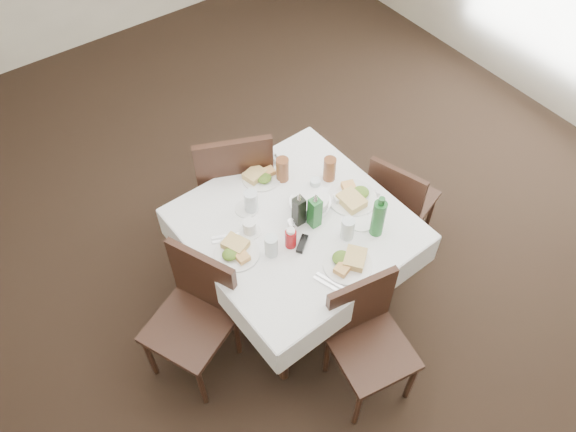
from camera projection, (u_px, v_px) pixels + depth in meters
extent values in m
plane|color=black|center=(284.00, 280.00, 3.90)|extent=(7.00, 7.00, 0.00)
cylinder|color=black|center=(283.00, 349.00, 3.19)|extent=(0.06, 0.06, 0.72)
cylinder|color=black|center=(202.00, 253.00, 3.61)|extent=(0.06, 0.06, 0.72)
cylinder|color=black|center=(391.00, 271.00, 3.52)|extent=(0.06, 0.06, 0.72)
cylinder|color=black|center=(305.00, 191.00, 3.95)|extent=(0.06, 0.06, 0.72)
cube|color=black|center=(296.00, 225.00, 3.27)|extent=(1.11, 1.11, 0.03)
cube|color=white|center=(296.00, 223.00, 3.26)|extent=(1.22, 1.22, 0.01)
cube|color=white|center=(239.00, 178.00, 3.64)|extent=(1.18, 0.06, 0.22)
cube|color=white|center=(363.00, 302.00, 3.05)|extent=(1.18, 0.06, 0.22)
cube|color=white|center=(368.00, 189.00, 3.57)|extent=(0.06, 1.18, 0.22)
cube|color=white|center=(213.00, 286.00, 3.11)|extent=(0.06, 1.18, 0.22)
cube|color=black|center=(233.00, 177.00, 3.85)|extent=(0.64, 0.64, 0.04)
cube|color=black|center=(235.00, 173.00, 3.51)|extent=(0.46, 0.24, 0.53)
cylinder|color=black|center=(259.00, 175.00, 4.20)|extent=(0.04, 0.04, 0.49)
cylinder|color=black|center=(270.00, 218.00, 3.94)|extent=(0.04, 0.04, 0.49)
cylinder|color=black|center=(203.00, 184.00, 4.14)|extent=(0.04, 0.04, 0.49)
cylinder|color=black|center=(211.00, 227.00, 3.89)|extent=(0.04, 0.04, 0.49)
cube|color=black|center=(373.00, 352.00, 3.11)|extent=(0.48, 0.48, 0.04)
cube|color=black|center=(359.00, 305.00, 3.04)|extent=(0.41, 0.11, 0.45)
cylinder|color=black|center=(358.00, 408.00, 3.12)|extent=(0.03, 0.03, 0.42)
cylinder|color=black|center=(327.00, 355.00, 3.32)|extent=(0.03, 0.03, 0.42)
cylinder|color=black|center=(411.00, 381.00, 3.22)|extent=(0.03, 0.03, 0.42)
cylinder|color=black|center=(378.00, 331.00, 3.42)|extent=(0.03, 0.03, 0.42)
cube|color=black|center=(402.00, 198.00, 3.85)|extent=(0.50, 0.50, 0.04)
cube|color=black|center=(394.00, 194.00, 3.59)|extent=(0.16, 0.38, 0.43)
cylinder|color=black|center=(430.00, 213.00, 4.03)|extent=(0.03, 0.03, 0.40)
cylinder|color=black|center=(408.00, 244.00, 3.85)|extent=(0.03, 0.03, 0.40)
cylinder|color=black|center=(389.00, 192.00, 4.15)|extent=(0.03, 0.03, 0.40)
cylinder|color=black|center=(365.00, 221.00, 3.98)|extent=(0.03, 0.03, 0.40)
cube|color=black|center=(189.00, 328.00, 3.18)|extent=(0.57, 0.57, 0.04)
cube|color=black|center=(204.00, 280.00, 3.11)|extent=(0.21, 0.41, 0.47)
cylinder|color=black|center=(150.00, 356.00, 3.31)|extent=(0.04, 0.04, 0.44)
cylinder|color=black|center=(187.00, 308.00, 3.51)|extent=(0.04, 0.04, 0.44)
cylinder|color=black|center=(202.00, 386.00, 3.19)|extent=(0.04, 0.04, 0.44)
cylinder|color=black|center=(237.00, 335.00, 3.40)|extent=(0.04, 0.04, 0.44)
cylinder|color=white|center=(261.00, 177.00, 3.47)|extent=(0.25, 0.25, 0.01)
cube|color=tan|center=(255.00, 174.00, 3.45)|extent=(0.15, 0.13, 0.04)
cube|color=#F0AC55|center=(268.00, 172.00, 3.47)|extent=(0.09, 0.07, 0.03)
ellipsoid|color=#346A17|center=(264.00, 178.00, 3.43)|extent=(0.09, 0.08, 0.04)
cylinder|color=white|center=(347.00, 265.00, 3.06)|extent=(0.27, 0.27, 0.01)
cube|color=tan|center=(355.00, 258.00, 3.05)|extent=(0.18, 0.17, 0.05)
cube|color=#F0AC55|center=(343.00, 268.00, 3.01)|extent=(0.11, 0.09, 0.04)
ellipsoid|color=#346A17|center=(341.00, 257.00, 3.05)|extent=(0.10, 0.09, 0.05)
cylinder|color=white|center=(352.00, 198.00, 3.36)|extent=(0.30, 0.30, 0.02)
cube|color=tan|center=(352.00, 200.00, 3.31)|extent=(0.12, 0.15, 0.05)
cube|color=#F0AC55|center=(349.00, 188.00, 3.38)|extent=(0.11, 0.12, 0.04)
ellipsoid|color=#346A17|center=(360.00, 193.00, 3.35)|extent=(0.11, 0.10, 0.05)
cylinder|color=white|center=(237.00, 253.00, 3.11)|extent=(0.25, 0.25, 0.01)
cube|color=tan|center=(235.00, 244.00, 3.11)|extent=(0.15, 0.16, 0.04)
cube|color=#F0AC55|center=(242.00, 256.00, 3.07)|extent=(0.07, 0.09, 0.03)
ellipsoid|color=#346A17|center=(230.00, 254.00, 3.07)|extent=(0.09, 0.08, 0.04)
cylinder|color=white|center=(247.00, 209.00, 3.31)|extent=(0.14, 0.14, 0.01)
cylinder|color=white|center=(361.00, 222.00, 3.25)|extent=(0.14, 0.14, 0.01)
cylinder|color=silver|center=(251.00, 202.00, 3.26)|extent=(0.08, 0.08, 0.15)
cylinder|color=silver|center=(348.00, 229.00, 3.14)|extent=(0.08, 0.08, 0.14)
cylinder|color=silver|center=(315.00, 187.00, 3.35)|extent=(0.06, 0.06, 0.12)
cylinder|color=silver|center=(271.00, 246.00, 3.06)|extent=(0.07, 0.07, 0.14)
cylinder|color=brown|center=(282.00, 169.00, 3.41)|extent=(0.08, 0.08, 0.16)
cylinder|color=brown|center=(330.00, 169.00, 3.41)|extent=(0.08, 0.08, 0.16)
cylinder|color=silver|center=(310.00, 203.00, 3.32)|extent=(0.25, 0.25, 0.04)
cylinder|color=white|center=(310.00, 200.00, 3.29)|extent=(0.22, 0.22, 0.05)
cube|color=black|center=(299.00, 211.00, 3.18)|extent=(0.06, 0.06, 0.20)
cone|color=silver|center=(299.00, 196.00, 3.09)|extent=(0.03, 0.03, 0.05)
cube|color=#206829|center=(315.00, 212.00, 3.17)|extent=(0.06, 0.06, 0.20)
cone|color=silver|center=(316.00, 197.00, 3.07)|extent=(0.03, 0.03, 0.06)
cylinder|color=#A50E13|center=(291.00, 239.00, 3.11)|extent=(0.06, 0.06, 0.12)
cylinder|color=white|center=(291.00, 231.00, 3.05)|extent=(0.05, 0.05, 0.02)
cylinder|color=white|center=(291.00, 226.00, 3.19)|extent=(0.04, 0.04, 0.07)
cylinder|color=silver|center=(291.00, 221.00, 3.16)|extent=(0.04, 0.04, 0.01)
cylinder|color=#3F2A20|center=(292.00, 229.00, 3.18)|extent=(0.04, 0.04, 0.07)
cylinder|color=silver|center=(292.00, 224.00, 3.15)|extent=(0.04, 0.04, 0.01)
cylinder|color=white|center=(250.00, 231.00, 3.21)|extent=(0.13, 0.13, 0.01)
cylinder|color=white|center=(250.00, 226.00, 3.17)|extent=(0.08, 0.08, 0.08)
cylinder|color=black|center=(249.00, 223.00, 3.15)|extent=(0.07, 0.07, 0.01)
torus|color=white|center=(250.00, 220.00, 3.20)|extent=(0.04, 0.05, 0.05)
cube|color=black|center=(302.00, 244.00, 3.14)|extent=(0.12, 0.10, 0.03)
cylinder|color=#206829|center=(378.00, 218.00, 3.12)|extent=(0.08, 0.08, 0.25)
cylinder|color=#206829|center=(382.00, 201.00, 3.00)|extent=(0.04, 0.04, 0.04)
cube|color=white|center=(342.00, 199.00, 3.34)|extent=(0.10, 0.08, 0.05)
cube|color=pink|center=(342.00, 198.00, 3.33)|extent=(0.08, 0.06, 0.02)
cube|color=silver|center=(275.00, 164.00, 3.55)|extent=(0.06, 0.17, 0.01)
cube|color=silver|center=(279.00, 163.00, 3.55)|extent=(0.06, 0.17, 0.01)
cube|color=silver|center=(332.00, 282.00, 2.99)|extent=(0.08, 0.19, 0.01)
cube|color=silver|center=(329.00, 286.00, 2.98)|extent=(0.08, 0.19, 0.01)
cube|color=silver|center=(369.00, 203.00, 3.34)|extent=(0.19, 0.05, 0.01)
cube|color=silver|center=(366.00, 200.00, 3.36)|extent=(0.19, 0.05, 0.01)
cube|color=silver|center=(229.00, 235.00, 3.19)|extent=(0.19, 0.10, 0.01)
cube|color=silver|center=(230.00, 240.00, 3.17)|extent=(0.19, 0.10, 0.01)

